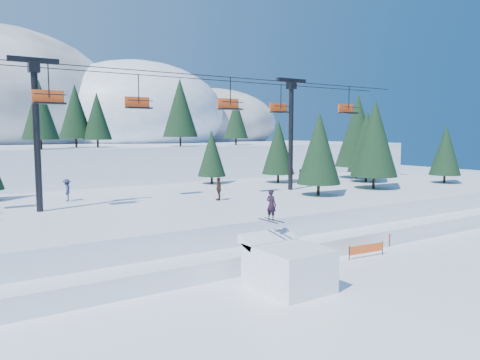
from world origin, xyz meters
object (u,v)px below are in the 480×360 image
chairlift (184,114)px  banner_near (366,249)px  jump_kicker (287,265)px  banner_far (371,240)px

chairlift → banner_near: bearing=-68.4°
jump_kicker → chairlift: (2.28, 15.81, 8.15)m
banner_near → chairlift: bearing=111.6°
jump_kicker → banner_far: size_ratio=1.86×
banner_near → banner_far: same height
jump_kicker → banner_far: (10.07, 3.32, -0.64)m
chairlift → banner_far: size_ratio=17.54×
jump_kicker → banner_far: jump_kicker is taller
banner_far → jump_kicker: bearing=-161.8°
chairlift → jump_kicker: bearing=-98.2°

